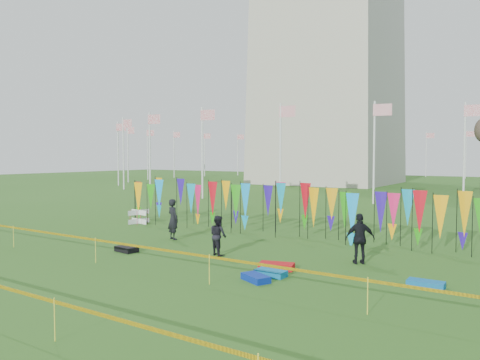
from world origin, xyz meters
The scene contains 13 objects.
ground centered at (0.00, 0.00, 0.00)m, with size 160.00×160.00×0.00m, color #295618.
flagpole_ring centered at (-14.00, 48.00, 4.00)m, with size 57.40×56.16×8.00m.
banner_row centered at (0.28, 6.98, 1.52)m, with size 18.64×0.64×2.40m.
caution_tape_near centered at (-0.22, -1.60, 0.78)m, with size 26.00×0.02×0.90m.
box_kite centered at (-7.56, 6.02, 0.39)m, with size 0.70×0.70×0.78m.
person_left centered at (-2.70, 3.39, 0.92)m, with size 0.67×0.49×1.83m, color black.
person_mid centered at (0.95, 1.82, 0.76)m, with size 0.74×0.46×1.52m, color black.
person_right centered at (5.93, 3.40, 0.89)m, with size 1.04×0.59×1.77m, color black.
kite_bag_turquoise centered at (4.16, 0.22, 0.10)m, with size 0.98×0.49×0.20m, color #0B73B2.
kite_bag_blue centered at (4.08, -0.54, 0.10)m, with size 0.94×0.49×0.20m, color #092A9D.
kite_bag_red centered at (3.88, 1.10, 0.11)m, with size 1.16×0.53×0.21m, color red.
kite_bag_black centered at (-2.42, 0.33, 0.11)m, with size 0.91×0.53×0.21m, color black.
kite_bag_teal centered at (8.51, 1.57, 0.10)m, with size 1.01×0.48×0.19m, color #0C66AE.
Camera 1 is at (11.34, -12.41, 3.78)m, focal length 35.00 mm.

